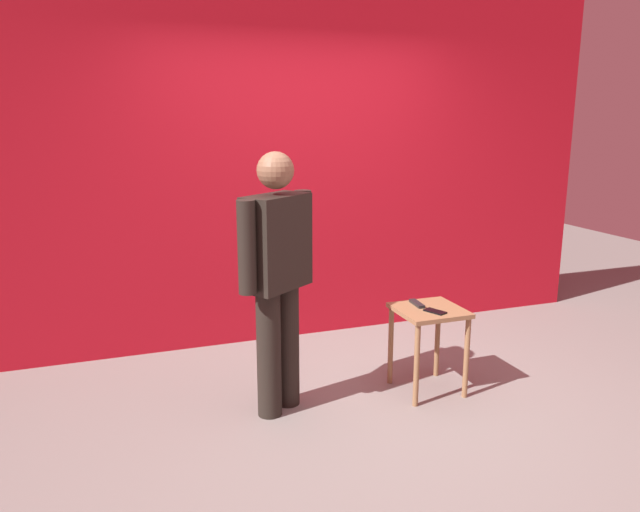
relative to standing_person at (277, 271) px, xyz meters
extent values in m
plane|color=gray|center=(0.54, -0.31, -0.92)|extent=(12.00, 12.00, 0.00)
cube|color=#B31120|center=(0.54, 1.30, 0.58)|extent=(5.46, 0.12, 2.99)
cylinder|color=black|center=(-0.08, -0.05, -0.51)|extent=(0.21, 0.21, 0.81)
cylinder|color=black|center=(0.08, 0.05, -0.51)|extent=(0.21, 0.21, 0.81)
cube|color=black|center=(0.00, 0.00, 0.18)|extent=(0.48, 0.43, 0.57)
cube|color=red|center=(-0.07, 0.09, 0.21)|extent=(0.11, 0.08, 0.48)
cube|color=silver|center=(-0.07, 0.10, 0.19)|extent=(0.04, 0.03, 0.43)
cylinder|color=black|center=(-0.22, -0.15, 0.19)|extent=(0.15, 0.15, 0.54)
cylinder|color=black|center=(0.22, 0.15, 0.19)|extent=(0.15, 0.15, 0.54)
sphere|color=brown|center=(0.00, 0.00, 0.61)|extent=(0.22, 0.22, 0.22)
cube|color=olive|center=(1.03, -0.08, -0.35)|extent=(0.43, 0.43, 0.03)
cylinder|color=olive|center=(0.84, -0.26, -0.64)|extent=(0.04, 0.04, 0.56)
cylinder|color=olive|center=(1.21, -0.26, -0.64)|extent=(0.04, 0.04, 0.56)
cylinder|color=olive|center=(0.84, 0.11, -0.64)|extent=(0.04, 0.04, 0.56)
cylinder|color=olive|center=(1.21, 0.11, -0.64)|extent=(0.04, 0.04, 0.56)
cube|color=black|center=(1.02, -0.16, -0.33)|extent=(0.12, 0.16, 0.01)
cube|color=black|center=(0.98, 0.02, -0.32)|extent=(0.06, 0.17, 0.02)
camera|label=1|loc=(-0.99, -3.49, 0.93)|focal=34.43mm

